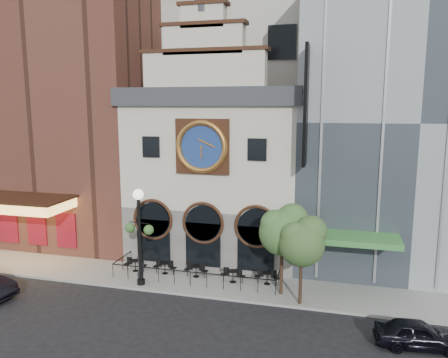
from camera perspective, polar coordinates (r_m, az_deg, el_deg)
ground at (r=26.94m, az=-5.26°, el=-14.98°), size 120.00×120.00×0.00m
sidewalk at (r=29.07m, az=-3.55°, el=-12.89°), size 44.00×5.00×0.15m
clock_building at (r=32.28m, az=-0.74°, el=1.59°), size 12.60×8.78×18.65m
theater_building at (r=39.36m, az=-18.82°, el=11.16°), size 14.00×15.60×25.00m
retail_building at (r=33.32m, az=22.59°, el=7.08°), size 14.00×14.40×20.00m
office_tower at (r=44.71m, az=3.64°, el=20.94°), size 20.00×16.00×40.00m
cafe_railing at (r=28.88m, az=-3.57°, el=-11.92°), size 10.60×2.60×0.90m
bistro_0 at (r=30.50m, az=-11.51°, el=-10.88°), size 1.58×0.68×0.90m
bistro_1 at (r=29.75m, az=-7.73°, el=-11.31°), size 1.58×0.68×0.90m
bistro_2 at (r=29.03m, az=-3.67°, el=-11.77°), size 1.58×0.68×0.90m
bistro_3 at (r=28.16m, az=1.17°, el=-12.45°), size 1.58×0.68×0.90m
bistro_4 at (r=28.01m, az=5.66°, el=-12.62°), size 1.58×0.68×0.90m
car_right at (r=23.38m, az=24.00°, el=-18.02°), size 4.03×1.95×1.33m
pedestrian at (r=28.39m, az=-10.82°, el=-11.48°), size 0.48×0.69×1.81m
lamppost at (r=27.28m, az=-11.02°, el=-6.07°), size 1.93×0.77×6.06m
tree_left at (r=25.65m, az=7.75°, el=-6.44°), size 2.82×2.72×5.44m
tree_right at (r=24.61m, az=10.23°, el=-7.88°), size 2.63×2.53×5.06m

